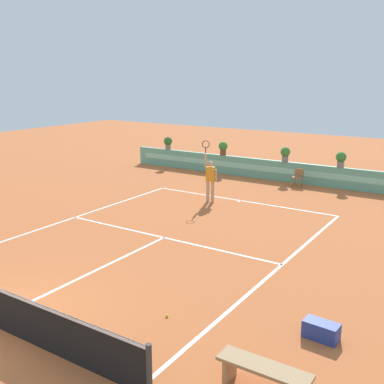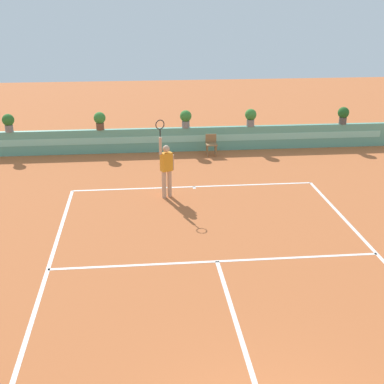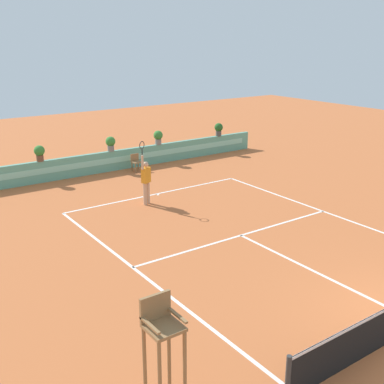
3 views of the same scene
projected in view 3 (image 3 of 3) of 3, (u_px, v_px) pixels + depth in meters
ground_plane at (249, 239)px, 15.87m from camera, size 60.00×60.00×0.00m
court_lines at (235, 232)px, 16.43m from camera, size 8.32×11.94×0.01m
back_wall_barrier at (109, 161)px, 23.81m from camera, size 18.00×0.21×1.00m
umpire_chair at (162, 340)px, 8.35m from camera, size 0.60×0.60×2.14m
ball_kid_chair at (136, 162)px, 23.85m from camera, size 0.44×0.44×0.85m
tennis_player at (146, 179)px, 18.91m from camera, size 0.58×0.35×2.58m
potted_plant_far_right at (219, 129)px, 27.28m from camera, size 0.48×0.48×0.72m
potted_plant_right at (158, 137)px, 25.09m from camera, size 0.48×0.48×0.72m
potted_plant_centre at (111, 143)px, 23.60m from camera, size 0.48×0.48×0.72m
potted_plant_left at (39, 152)px, 21.68m from camera, size 0.48×0.48×0.72m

